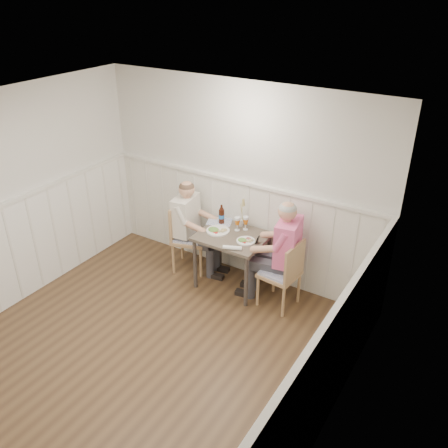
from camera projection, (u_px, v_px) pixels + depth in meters
name	position (u px, v px, depth m)	size (l,w,h in m)	color
ground_plane	(132.00, 366.00, 5.01)	(4.50, 4.50, 0.00)	#49321F
room_shell	(117.00, 241.00, 4.30)	(4.04, 4.54, 2.60)	silver
wainscot	(168.00, 280.00, 5.20)	(4.00, 4.49, 1.34)	beige
dining_table	(232.00, 242.00, 6.03)	(0.86, 0.70, 0.75)	#4B4336
chair_right	(284.00, 272.00, 5.70)	(0.47, 0.47, 0.91)	tan
chair_left	(186.00, 234.00, 6.47)	(0.58, 0.58, 0.96)	tan
man_in_pink	(283.00, 260.00, 5.77)	(0.69, 0.49, 1.39)	#3F3F47
diner_cream	(189.00, 233.00, 6.44)	(0.65, 0.45, 1.33)	#3F3F47
plate_man	(245.00, 240.00, 5.83)	(0.24, 0.24, 0.06)	white
plate_diner	(217.00, 230.00, 6.06)	(0.30, 0.30, 0.08)	white
beer_glass_a	(246.00, 221.00, 6.05)	(0.07, 0.07, 0.19)	silver
beer_glass_b	(237.00, 222.00, 6.04)	(0.07, 0.07, 0.19)	silver
beer_bottle	(222.00, 215.00, 6.21)	(0.08, 0.08, 0.27)	black
rolled_napkin	(232.00, 248.00, 5.66)	(0.23, 0.13, 0.05)	white
grass_vase	(241.00, 213.00, 6.11)	(0.05, 0.05, 0.42)	silver
gingham_mat	(220.00, 221.00, 6.31)	(0.39, 0.35, 0.01)	#5966A0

